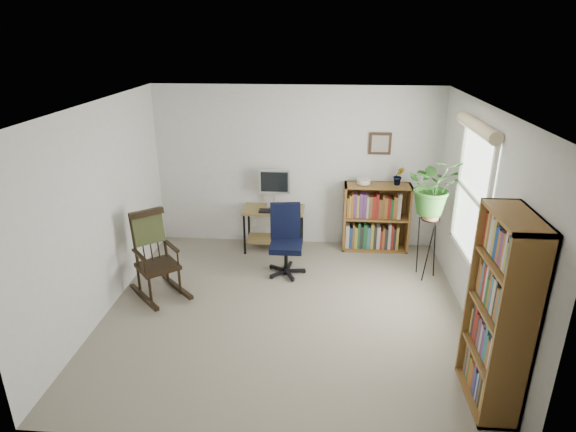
# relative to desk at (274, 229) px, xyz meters

# --- Properties ---
(floor) EXTENTS (4.20, 4.00, 0.00)m
(floor) POSITION_rel_desk_xyz_m (0.31, -1.70, -0.32)
(floor) COLOR gray
(floor) RESTS_ON ground
(ceiling) EXTENTS (4.20, 4.00, 0.00)m
(ceiling) POSITION_rel_desk_xyz_m (0.31, -1.70, 2.08)
(ceiling) COLOR white
(ceiling) RESTS_ON ground
(wall_back) EXTENTS (4.20, 0.00, 2.40)m
(wall_back) POSITION_rel_desk_xyz_m (0.31, 0.30, 0.88)
(wall_back) COLOR silver
(wall_back) RESTS_ON ground
(wall_front) EXTENTS (4.20, 0.00, 2.40)m
(wall_front) POSITION_rel_desk_xyz_m (0.31, -3.70, 0.88)
(wall_front) COLOR silver
(wall_front) RESTS_ON ground
(wall_left) EXTENTS (0.00, 4.00, 2.40)m
(wall_left) POSITION_rel_desk_xyz_m (-1.79, -1.70, 0.88)
(wall_left) COLOR silver
(wall_left) RESTS_ON ground
(wall_right) EXTENTS (0.00, 4.00, 2.40)m
(wall_right) POSITION_rel_desk_xyz_m (2.41, -1.70, 0.88)
(wall_right) COLOR silver
(wall_right) RESTS_ON ground
(window) EXTENTS (0.12, 1.20, 1.50)m
(window) POSITION_rel_desk_xyz_m (2.37, -1.40, 1.08)
(window) COLOR white
(window) RESTS_ON wall_right
(desk) EXTENTS (0.90, 0.49, 0.65)m
(desk) POSITION_rel_desk_xyz_m (0.00, 0.00, 0.00)
(desk) COLOR olive
(desk) RESTS_ON floor
(monitor) EXTENTS (0.46, 0.16, 0.56)m
(monitor) POSITION_rel_desk_xyz_m (0.00, 0.14, 0.60)
(monitor) COLOR silver
(monitor) RESTS_ON desk
(keyboard) EXTENTS (0.40, 0.15, 0.02)m
(keyboard) POSITION_rel_desk_xyz_m (0.00, -0.12, 0.34)
(keyboard) COLOR black
(keyboard) RESTS_ON desk
(office_chair) EXTENTS (0.59, 0.59, 0.97)m
(office_chair) POSITION_rel_desk_xyz_m (0.24, -0.78, 0.16)
(office_chair) COLOR black
(office_chair) RESTS_ON floor
(rocking_chair) EXTENTS (1.04, 1.09, 1.09)m
(rocking_chair) POSITION_rel_desk_xyz_m (-1.29, -1.45, 0.22)
(rocking_chair) COLOR black
(rocking_chair) RESTS_ON floor
(low_bookshelf) EXTENTS (0.97, 0.32, 1.02)m
(low_bookshelf) POSITION_rel_desk_xyz_m (1.52, 0.12, 0.19)
(low_bookshelf) COLOR brown
(low_bookshelf) RESTS_ON floor
(tall_bookshelf) EXTENTS (0.33, 0.78, 1.79)m
(tall_bookshelf) POSITION_rel_desk_xyz_m (2.23, -3.01, 0.57)
(tall_bookshelf) COLOR brown
(tall_bookshelf) RESTS_ON floor
(plant_stand) EXTENTS (0.28, 0.28, 0.98)m
(plant_stand) POSITION_rel_desk_xyz_m (2.11, -0.71, 0.17)
(plant_stand) COLOR black
(plant_stand) RESTS_ON floor
(spider_plant) EXTENTS (1.69, 1.88, 1.46)m
(spider_plant) POSITION_rel_desk_xyz_m (2.11, -0.71, 1.32)
(spider_plant) COLOR #2C6021
(spider_plant) RESTS_ON plant_stand
(potted_plant_small) EXTENTS (0.13, 0.24, 0.11)m
(potted_plant_small) POSITION_rel_desk_xyz_m (1.80, 0.13, 0.75)
(potted_plant_small) COLOR #2C6021
(potted_plant_small) RESTS_ON low_bookshelf
(framed_picture) EXTENTS (0.32, 0.04, 0.32)m
(framed_picture) POSITION_rel_desk_xyz_m (1.52, 0.27, 1.27)
(framed_picture) COLOR black
(framed_picture) RESTS_ON wall_back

